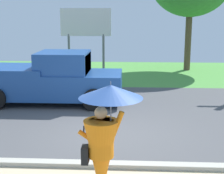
# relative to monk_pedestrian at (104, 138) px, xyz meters

# --- Properties ---
(ground_plane) EXTENTS (40.00, 22.00, 0.20)m
(ground_plane) POSITION_rel_monk_pedestrian_xyz_m (-0.13, 6.20, -1.19)
(ground_plane) COLOR #4C4C4F
(monk_pedestrian) EXTENTS (1.12, 1.08, 2.13)m
(monk_pedestrian) POSITION_rel_monk_pedestrian_xyz_m (0.00, 0.00, 0.00)
(monk_pedestrian) COLOR orange
(monk_pedestrian) RESTS_ON ground_plane
(pickup_truck) EXTENTS (5.20, 2.28, 1.88)m
(pickup_truck) POSITION_rel_monk_pedestrian_xyz_m (-2.44, 6.50, -0.27)
(pickup_truck) COLOR #1E478C
(pickup_truck) RESTS_ON ground_plane
(roadside_billboard) EXTENTS (2.60, 0.12, 3.50)m
(roadside_billboard) POSITION_rel_monk_pedestrian_xyz_m (-1.84, 11.85, 1.41)
(roadside_billboard) COLOR slate
(roadside_billboard) RESTS_ON ground_plane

